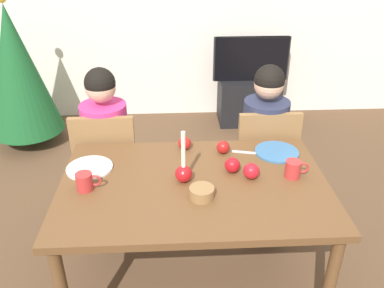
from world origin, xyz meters
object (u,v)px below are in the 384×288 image
at_px(chair_left, 108,163).
at_px(christmas_tree, 17,71).
at_px(plate_right, 277,152).
at_px(bowl_walnuts, 202,193).
at_px(dining_table, 194,196).
at_px(chair_right, 263,159).
at_px(apple_by_left_plate, 232,165).
at_px(apple_far_edge, 223,147).
at_px(person_right_child, 263,150).
at_px(mug_left, 85,182).
at_px(plate_left, 90,168).
at_px(person_left_child, 108,154).
at_px(apple_by_right_mug, 251,171).
at_px(mug_right, 294,169).
at_px(tv, 251,59).
at_px(apple_near_candle, 185,143).
at_px(candle_centerpiece, 184,171).
at_px(tv_stand, 248,101).

xyz_separation_m(chair_left, christmas_tree, (-0.98, 1.31, 0.23)).
relative_size(plate_right, bowl_walnuts, 2.07).
height_order(dining_table, chair_right, chair_right).
xyz_separation_m(bowl_walnuts, apple_by_left_plate, (0.18, 0.23, 0.01)).
relative_size(chair_left, apple_far_edge, 11.64).
distance_m(person_right_child, mug_left, 1.28).
distance_m(chair_left, christmas_tree, 1.66).
xyz_separation_m(plate_left, apple_by_left_plate, (0.78, -0.07, 0.04)).
xyz_separation_m(person_right_child, plate_right, (-0.01, -0.36, 0.19)).
distance_m(chair_left, plate_left, 0.51).
distance_m(dining_table, person_left_child, 0.85).
height_order(dining_table, person_right_child, person_right_child).
height_order(chair_left, apple_by_right_mug, chair_left).
distance_m(chair_left, plate_right, 1.13).
distance_m(person_right_child, mug_right, 0.65).
relative_size(tv, apple_by_right_mug, 9.12).
bearing_deg(apple_by_right_mug, mug_left, -176.04).
distance_m(person_right_child, apple_by_left_plate, 0.66).
relative_size(mug_left, apple_far_edge, 1.66).
relative_size(chair_right, person_right_child, 0.77).
xyz_separation_m(tv, plate_right, (-0.22, -2.02, 0.05)).
distance_m(person_right_child, plate_left, 1.19).
relative_size(chair_right, apple_by_right_mug, 10.39).
distance_m(person_left_child, mug_left, 0.71).
distance_m(christmas_tree, apple_near_candle, 2.16).
bearing_deg(apple_far_edge, person_right_child, 46.21).
distance_m(candle_centerpiece, apple_far_edge, 0.37).
distance_m(tv, apple_near_candle, 2.09).
bearing_deg(mug_left, apple_by_right_mug, 3.96).
bearing_deg(dining_table, plate_left, 163.85).
xyz_separation_m(plate_right, apple_by_right_mug, (-0.20, -0.26, 0.04)).
bearing_deg(person_left_child, chair_right, -1.75).
relative_size(chair_right, tv, 1.14).
height_order(tv, apple_by_right_mug, tv).
bearing_deg(bowl_walnuts, chair_right, 56.89).
bearing_deg(apple_far_edge, apple_by_right_mug, -66.91).
distance_m(mug_left, apple_far_edge, 0.81).
bearing_deg(plate_left, christmas_tree, 118.76).
height_order(mug_left, apple_far_edge, mug_left).
bearing_deg(plate_left, tv_stand, 58.75).
distance_m(christmas_tree, candle_centerpiece, 2.41).
xyz_separation_m(dining_table, apple_far_edge, (0.19, 0.30, 0.12)).
bearing_deg(candle_centerpiece, dining_table, -17.02).
bearing_deg(apple_by_left_plate, tv, 76.82).
bearing_deg(chair_right, apple_by_left_plate, -120.27).
bearing_deg(person_left_child, mug_left, -90.37).
xyz_separation_m(dining_table, person_left_child, (-0.55, 0.64, -0.10)).
xyz_separation_m(christmas_tree, bowl_walnuts, (1.56, -2.05, 0.04)).
distance_m(candle_centerpiece, apple_by_right_mug, 0.36).
height_order(tv, apple_near_candle, tv).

